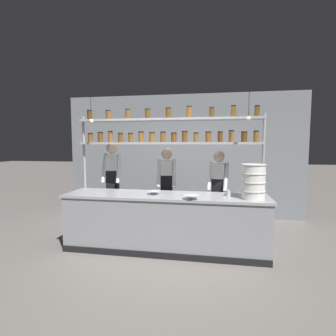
{
  "coord_description": "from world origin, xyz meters",
  "views": [
    {
      "loc": [
        0.78,
        -4.11,
        1.73
      ],
      "look_at": [
        0.02,
        0.2,
        1.33
      ],
      "focal_mm": 28.0,
      "sensor_mm": 36.0,
      "label": 1
    }
  ],
  "objects": [
    {
      "name": "prep_bowl_near_left",
      "position": [
        0.46,
        -0.31,
        0.95
      ],
      "size": [
        0.23,
        0.23,
        0.06
      ],
      "color": "silver",
      "rests_on": "prep_counter"
    },
    {
      "name": "pendant_light_row",
      "position": [
        0.01,
        0.0,
        2.16
      ],
      "size": [
        2.59,
        0.07,
        0.78
      ],
      "color": "black"
    },
    {
      "name": "chef_center",
      "position": [
        -0.11,
        0.79,
        0.95
      ],
      "size": [
        0.38,
        0.31,
        1.65
      ],
      "rotation": [
        0.0,
        0.0,
        0.1
      ],
      "color": "black",
      "rests_on": "ground_plane"
    },
    {
      "name": "chef_right",
      "position": [
        0.86,
        0.65,
        0.92
      ],
      "size": [
        0.41,
        0.34,
        1.62
      ],
      "rotation": [
        0.0,
        0.0,
        -0.26
      ],
      "color": "black",
      "rests_on": "ground_plane"
    },
    {
      "name": "container_stack",
      "position": [
        1.36,
        -0.11,
        1.18
      ],
      "size": [
        0.36,
        0.36,
        0.52
      ],
      "color": "white",
      "rests_on": "prep_counter"
    },
    {
      "name": "back_wall",
      "position": [
        0.0,
        2.2,
        1.46
      ],
      "size": [
        5.69,
        0.12,
        2.91
      ],
      "primitive_type": "cube",
      "color": "gray",
      "rests_on": "ground_plane"
    },
    {
      "name": "prep_bowl_center_front",
      "position": [
        -0.17,
        -0.02,
        0.95
      ],
      "size": [
        0.21,
        0.21,
        0.06
      ],
      "color": "silver",
      "rests_on": "prep_counter"
    },
    {
      "name": "ground_plane",
      "position": [
        0.0,
        0.0,
        0.0
      ],
      "size": [
        40.0,
        40.0,
        0.0
      ],
      "primitive_type": "plane",
      "color": "slate"
    },
    {
      "name": "spice_shelf_unit",
      "position": [
        0.01,
        0.33,
        1.9
      ],
      "size": [
        3.17,
        0.28,
        2.37
      ],
      "color": "#999BA0",
      "rests_on": "ground_plane"
    },
    {
      "name": "chef_left",
      "position": [
        -1.17,
        0.69,
        1.03
      ],
      "size": [
        0.37,
        0.31,
        1.77
      ],
      "rotation": [
        0.0,
        0.0,
        0.07
      ],
      "color": "black",
      "rests_on": "ground_plane"
    },
    {
      "name": "serving_cup_front",
      "position": [
        1.01,
        0.03,
        0.97
      ],
      "size": [
        0.08,
        0.08,
        0.1
      ],
      "color": "#B2B7BC",
      "rests_on": "prep_counter"
    },
    {
      "name": "prep_counter",
      "position": [
        0.0,
        -0.0,
        0.46
      ],
      "size": [
        3.29,
        0.76,
        0.92
      ],
      "color": "gray",
      "rests_on": "ground_plane"
    }
  ]
}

